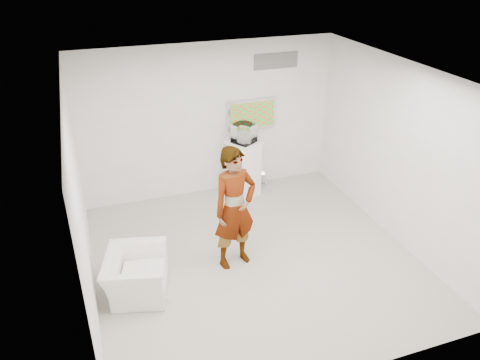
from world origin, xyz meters
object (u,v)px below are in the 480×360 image
Objects in this scene: tv at (252,114)px; pedestal at (244,169)px; armchair at (136,274)px; floor_uplight at (263,178)px; person at (235,208)px.

tv is 1.08m from pedestal.
armchair is 0.86× the size of pedestal.
floor_uplight is at bearing -34.55° from armchair.
tv is 1.02× the size of armchair.
pedestal reaches higher than floor_uplight.
armchair is (-2.76, -2.65, -1.23)m from tv.
person is 2.85m from floor_uplight.
person is at bearing -113.20° from pedestal.
person is 7.06× the size of floor_uplight.
person is (-1.18, -2.44, -0.55)m from tv.
pedestal is 4.03× the size of floor_uplight.
person reaches higher than armchair.
pedestal reaches higher than armchair.
floor_uplight is (0.52, 0.25, -0.43)m from pedestal.
pedestal is at bearing -128.65° from tv.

